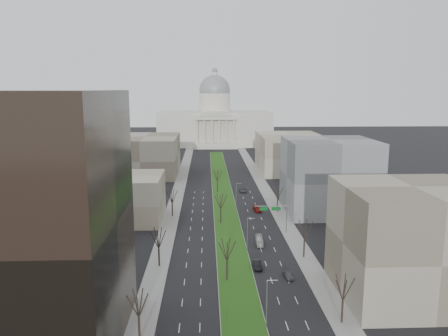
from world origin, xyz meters
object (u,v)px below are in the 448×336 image
object	(u,v)px
car_grey_near	(288,275)
car_grey_far	(243,190)
car_black	(257,265)
car_red	(257,209)
box_van	(259,240)

from	to	relation	value
car_grey_near	car_grey_far	size ratio (longest dim) A/B	0.76
car_black	car_red	bearing A→B (deg)	83.12
car_grey_near	box_van	bearing A→B (deg)	92.59
car_grey_near	car_red	size ratio (longest dim) A/B	0.74
car_grey_far	car_grey_near	bearing A→B (deg)	-88.95
car_grey_near	box_van	world-z (taller)	box_van
car_black	car_grey_near	bearing A→B (deg)	-42.86
car_red	car_grey_far	xyz separation A→B (m)	(-2.46, 27.78, -0.05)
car_black	car_grey_far	world-z (taller)	car_black
car_black	car_red	world-z (taller)	car_black
car_grey_near	car_black	distance (m)	8.25
car_grey_near	car_black	world-z (taller)	car_black
car_grey_far	box_van	size ratio (longest dim) A/B	0.79
car_red	car_grey_near	bearing A→B (deg)	-94.98
car_grey_near	car_grey_far	distance (m)	80.12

